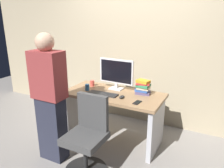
{
  "coord_description": "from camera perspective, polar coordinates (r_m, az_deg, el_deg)",
  "views": [
    {
      "loc": [
        1.33,
        -2.65,
        1.84
      ],
      "look_at": [
        0.0,
        -0.05,
        0.91
      ],
      "focal_mm": 35.44,
      "sensor_mm": 36.0,
      "label": 1
    }
  ],
  "objects": [
    {
      "name": "mouse",
      "position": [
        2.96,
        2.54,
        -3.35
      ],
      "size": [
        0.06,
        0.1,
        0.03
      ],
      "primitive_type": "ellipsoid",
      "color": "black",
      "rests_on": "desk"
    },
    {
      "name": "cup_by_monitor",
      "position": [
        3.47,
        -5.14,
        0.21
      ],
      "size": [
        0.07,
        0.07,
        0.09
      ],
      "primitive_type": "cylinder",
      "color": "#D84C3F",
      "rests_on": "desk"
    },
    {
      "name": "person_at_desk",
      "position": [
        2.84,
        -15.75,
        -3.59
      ],
      "size": [
        0.4,
        0.24,
        1.64
      ],
      "color": "#262838",
      "rests_on": "ground"
    },
    {
      "name": "cup_near_keyboard",
      "position": [
        3.27,
        -6.42,
        -0.86
      ],
      "size": [
        0.06,
        0.06,
        0.09
      ],
      "primitive_type": "cylinder",
      "color": "#3372B2",
      "rests_on": "desk"
    },
    {
      "name": "desk",
      "position": [
        3.24,
        0.41,
        -6.3
      ],
      "size": [
        1.41,
        0.68,
        0.76
      ],
      "color": "#93704C",
      "rests_on": "ground"
    },
    {
      "name": "book_stack",
      "position": [
        3.11,
        8.0,
        -0.81
      ],
      "size": [
        0.22,
        0.18,
        0.21
      ],
      "color": "#594C72",
      "rests_on": "desk"
    },
    {
      "name": "wall_back",
      "position": [
        3.77,
        6.55,
        12.43
      ],
      "size": [
        6.4,
        0.1,
        3.0
      ],
      "primitive_type": "cube",
      "color": "tan",
      "rests_on": "ground"
    },
    {
      "name": "keyboard",
      "position": [
        3.1,
        -2.39,
        -2.54
      ],
      "size": [
        0.43,
        0.14,
        0.02
      ],
      "primitive_type": "cube",
      "rotation": [
        0.0,
        0.0,
        0.02
      ],
      "color": "#262626",
      "rests_on": "desk"
    },
    {
      "name": "monitor",
      "position": [
        3.24,
        1.1,
        2.97
      ],
      "size": [
        0.54,
        0.15,
        0.46
      ],
      "color": "silver",
      "rests_on": "desk"
    },
    {
      "name": "ground_plane",
      "position": [
        3.49,
        0.39,
        -14.13
      ],
      "size": [
        9.0,
        9.0,
        0.0
      ],
      "primitive_type": "plane",
      "color": "gray"
    },
    {
      "name": "office_chair",
      "position": [
        2.71,
        -6.33,
        -13.78
      ],
      "size": [
        0.52,
        0.52,
        0.94
      ],
      "color": "black",
      "rests_on": "ground"
    },
    {
      "name": "cell_phone",
      "position": [
        2.83,
        6.53,
        -4.75
      ],
      "size": [
        0.08,
        0.15,
        0.01
      ],
      "primitive_type": "cube",
      "rotation": [
        0.0,
        0.0,
        -0.1
      ],
      "color": "black",
      "rests_on": "desk"
    }
  ]
}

